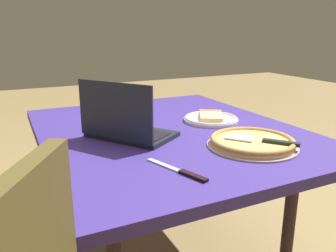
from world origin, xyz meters
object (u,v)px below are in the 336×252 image
object	(u,v)px
laptop	(126,126)
table_knife	(182,172)
pizza_tray	(252,142)
drink_cup	(101,104)
dining_table	(168,142)
pizza_plate	(211,118)

from	to	relation	value
laptop	table_knife	world-z (taller)	laptop
pizza_tray	drink_cup	world-z (taller)	drink_cup
drink_cup	laptop	bearing A→B (deg)	176.36
drink_cup	table_knife	bearing A→B (deg)	-179.46
pizza_tray	dining_table	bearing A→B (deg)	27.35
table_knife	pizza_plate	bearing A→B (deg)	-40.86
dining_table	table_knife	size ratio (longest dim) A/B	5.36
table_knife	laptop	bearing A→B (deg)	5.77
dining_table	table_knife	distance (m)	0.48
laptop	pizza_tray	world-z (taller)	laptop
pizza_tray	drink_cup	bearing A→B (deg)	24.45
pizza_tray	table_knife	xyz separation A→B (m)	(-0.10, 0.35, -0.01)
dining_table	drink_cup	size ratio (longest dim) A/B	14.74
laptop	drink_cup	bearing A→B (deg)	-3.64
dining_table	drink_cup	world-z (taller)	drink_cup
pizza_tray	table_knife	size ratio (longest dim) A/B	1.40
pizza_tray	laptop	bearing A→B (deg)	52.92
dining_table	drink_cup	bearing A→B (deg)	22.09
laptop	pizza_plate	distance (m)	0.46
dining_table	laptop	distance (m)	0.25
pizza_plate	table_knife	xyz separation A→B (m)	(-0.48, 0.41, -0.01)
pizza_tray	table_knife	distance (m)	0.37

